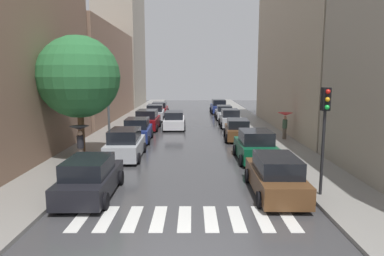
% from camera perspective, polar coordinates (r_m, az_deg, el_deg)
% --- Properties ---
extents(ground_plane, '(28.00, 72.00, 0.04)m').
position_cam_1_polar(ground_plane, '(32.76, -0.68, 0.12)').
color(ground_plane, '#3C3C3F').
extents(sidewalk_left, '(3.00, 72.00, 0.15)m').
position_cam_1_polar(sidewalk_left, '(33.43, -11.89, 0.27)').
color(sidewalk_left, gray).
rests_on(sidewalk_left, ground).
extents(sidewalk_right, '(3.00, 72.00, 0.15)m').
position_cam_1_polar(sidewalk_right, '(33.33, 10.56, 0.28)').
color(sidewalk_right, gray).
rests_on(sidewalk_right, ground).
extents(crosswalk_stripes, '(7.65, 2.20, 0.01)m').
position_cam_1_polar(crosswalk_stripes, '(12.22, -1.46, -14.88)').
color(crosswalk_stripes, silver).
rests_on(crosswalk_stripes, ground).
extents(building_left_mid, '(6.00, 19.43, 10.11)m').
position_cam_1_polar(building_left_mid, '(40.00, -16.77, 8.61)').
color(building_left_mid, '#8C6B56').
rests_on(building_left_mid, ground).
extents(building_left_far, '(6.00, 12.29, 22.21)m').
position_cam_1_polar(building_left_far, '(56.82, -12.07, 14.84)').
color(building_left_far, '#9E9384').
rests_on(building_left_far, ground).
extents(building_right_mid, '(6.00, 20.09, 16.72)m').
position_cam_1_polar(building_right_mid, '(32.80, 19.52, 14.32)').
color(building_right_mid, '#B2A38C').
rests_on(building_right_mid, ground).
extents(parked_car_left_nearest, '(2.10, 4.43, 1.64)m').
position_cam_1_polar(parked_car_left_nearest, '(14.62, -16.91, -8.06)').
color(parked_car_left_nearest, black).
rests_on(parked_car_left_nearest, ground).
extents(parked_car_left_second, '(2.16, 4.40, 1.79)m').
position_cam_1_polar(parked_car_left_second, '(20.75, -11.31, -2.74)').
color(parked_car_left_second, '#B2B7BF').
rests_on(parked_car_left_second, ground).
extents(parked_car_left_third, '(2.16, 4.18, 1.77)m').
position_cam_1_polar(parked_car_left_third, '(25.85, -9.30, -0.45)').
color(parked_car_left_third, navy).
rests_on(parked_car_left_third, ground).
extents(parked_car_left_fourth, '(2.19, 4.58, 1.82)m').
position_cam_1_polar(parked_car_left_fourth, '(31.48, -7.69, 1.27)').
color(parked_car_left_fourth, maroon).
rests_on(parked_car_left_fourth, ground).
extents(parked_car_left_fifth, '(2.21, 4.76, 1.74)m').
position_cam_1_polar(parked_car_left_fifth, '(38.09, -6.40, 2.54)').
color(parked_car_left_fifth, '#B2B7BF').
rests_on(parked_car_left_fifth, ground).
extents(parked_car_left_sixth, '(2.15, 4.50, 1.58)m').
position_cam_1_polar(parked_car_left_sixth, '(43.36, -5.68, 3.22)').
color(parked_car_left_sixth, maroon).
rests_on(parked_car_left_sixth, ground).
extents(parked_car_right_nearest, '(2.06, 4.69, 1.68)m').
position_cam_1_polar(parked_car_right_nearest, '(14.64, 13.56, -7.84)').
color(parked_car_right_nearest, brown).
rests_on(parked_car_right_nearest, ground).
extents(parked_car_right_second, '(2.20, 4.08, 1.79)m').
position_cam_1_polar(parked_car_right_second, '(20.15, 10.29, -3.05)').
color(parked_car_right_second, '#0C4C2D').
rests_on(parked_car_right_second, ground).
extents(parked_car_right_third, '(2.14, 4.36, 1.60)m').
position_cam_1_polar(parked_car_right_third, '(26.55, 7.36, -0.31)').
color(parked_car_right_third, brown).
rests_on(parked_car_right_third, ground).
extents(parked_car_right_fourth, '(2.02, 4.27, 1.72)m').
position_cam_1_polar(parked_car_right_fourth, '(33.09, 6.12, 1.59)').
color(parked_car_right_fourth, '#B2B7BF').
rests_on(parked_car_right_fourth, ground).
extents(parked_car_right_fifth, '(1.98, 4.29, 1.55)m').
position_cam_1_polar(parked_car_right_fifth, '(39.02, 5.13, 2.59)').
color(parked_car_right_fifth, '#B2B7BF').
rests_on(parked_car_right_fifth, ground).
extents(parked_car_right_sixth, '(2.16, 4.49, 1.80)m').
position_cam_1_polar(parked_car_right_sixth, '(45.08, 4.22, 3.56)').
color(parked_car_right_sixth, navy).
rests_on(parked_car_right_sixth, ground).
extents(car_midroad, '(2.16, 4.71, 1.63)m').
position_cam_1_polar(car_midroad, '(31.77, -3.23, 1.26)').
color(car_midroad, silver).
rests_on(car_midroad, ground).
extents(pedestrian_foreground, '(1.11, 1.11, 2.00)m').
position_cam_1_polar(pedestrian_foreground, '(26.52, 15.05, 1.41)').
color(pedestrian_foreground, brown).
rests_on(pedestrian_foreground, sidewalk_right).
extents(pedestrian_near_tree, '(1.03, 1.03, 2.07)m').
position_cam_1_polar(pedestrian_near_tree, '(19.40, -18.45, -1.33)').
color(pedestrian_near_tree, brown).
rests_on(pedestrian_near_tree, sidewalk_left).
extents(street_tree_left, '(4.64, 4.64, 7.00)m').
position_cam_1_polar(street_tree_left, '(20.50, -18.65, 8.07)').
color(street_tree_left, '#513823').
rests_on(street_tree_left, sidewalk_left).
extents(traffic_light_right_corner, '(0.30, 0.42, 4.30)m').
position_cam_1_polar(traffic_light_right_corner, '(14.29, 21.09, 1.67)').
color(traffic_light_right_corner, black).
rests_on(traffic_light_right_corner, sidewalk_right).
extents(lamp_post_left, '(0.60, 0.28, 6.33)m').
position_cam_1_polar(lamp_post_left, '(24.31, -14.13, 5.98)').
color(lamp_post_left, '#595B60').
rests_on(lamp_post_left, sidewalk_left).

